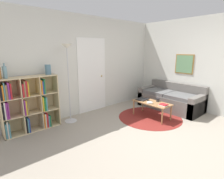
{
  "coord_description": "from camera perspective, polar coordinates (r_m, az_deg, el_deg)",
  "views": [
    {
      "loc": [
        -2.66,
        -1.49,
        1.73
      ],
      "look_at": [
        -0.16,
        1.39,
        0.85
      ],
      "focal_mm": 28.0,
      "sensor_mm": 36.0,
      "label": 1
    }
  ],
  "objects": [
    {
      "name": "book_stack_on_table",
      "position": [
        4.35,
        16.42,
        -4.89
      ],
      "size": [
        0.16,
        0.18,
        0.05
      ],
      "color": "silver",
      "rests_on": "coffee_table"
    },
    {
      "name": "laptop",
      "position": [
        4.79,
        9.9,
        -3.1
      ],
      "size": [
        0.35,
        0.29,
        0.02
      ],
      "color": "black",
      "rests_on": "coffee_table"
    },
    {
      "name": "bowl",
      "position": [
        4.48,
        12.2,
        -4.23
      ],
      "size": [
        0.15,
        0.15,
        0.04
      ],
      "color": "silver",
      "rests_on": "coffee_table"
    },
    {
      "name": "remote",
      "position": [
        4.63,
        12.26,
        -3.78
      ],
      "size": [
        0.07,
        0.17,
        0.02
      ],
      "color": "black",
      "rests_on": "coffee_table"
    },
    {
      "name": "bottle_middle",
      "position": [
        3.92,
        -31.58,
        4.85
      ],
      "size": [
        0.08,
        0.08,
        0.29
      ],
      "color": "#6B93A3",
      "rests_on": "bookshelf"
    },
    {
      "name": "vase_on_shelf",
      "position": [
        4.13,
        -20.17,
        6.12
      ],
      "size": [
        0.13,
        0.13,
        0.22
      ],
      "color": "slate",
      "rests_on": "bookshelf"
    },
    {
      "name": "cup",
      "position": [
        4.68,
        14.73,
        -3.27
      ],
      "size": [
        0.08,
        0.08,
        0.09
      ],
      "color": "#28282D",
      "rests_on": "coffee_table"
    },
    {
      "name": "rug",
      "position": [
        4.72,
        12.22,
        -8.78
      ],
      "size": [
        1.62,
        1.62,
        0.01
      ],
      "color": "maroon",
      "rests_on": "ground_plane"
    },
    {
      "name": "coffee_table",
      "position": [
        4.62,
        12.87,
        -4.58
      ],
      "size": [
        0.46,
        0.97,
        0.41
      ],
      "color": "#996B42",
      "rests_on": "ground_plane"
    },
    {
      "name": "bookshelf",
      "position": [
        4.12,
        -25.78,
        -4.34
      ],
      "size": [
        1.15,
        0.34,
        1.19
      ],
      "color": "beige",
      "rests_on": "ground_plane"
    },
    {
      "name": "couch",
      "position": [
        5.51,
        18.76,
        -3.1
      ],
      "size": [
        0.86,
        1.77,
        0.74
      ],
      "color": "#66605B",
      "rests_on": "ground_plane"
    },
    {
      "name": "wall_back",
      "position": [
        4.87,
        -7.64,
        7.64
      ],
      "size": [
        7.7,
        0.11,
        2.6
      ],
      "color": "silver",
      "rests_on": "ground_plane"
    },
    {
      "name": "ground_plane",
      "position": [
        3.51,
        17.93,
        -17.27
      ],
      "size": [
        14.0,
        14.0,
        0.0
      ],
      "primitive_type": "plane",
      "color": "gray"
    },
    {
      "name": "wall_right",
      "position": [
        5.75,
        20.49,
        7.87
      ],
      "size": [
        0.08,
        5.53,
        2.6
      ],
      "color": "silver",
      "rests_on": "ground_plane"
    },
    {
      "name": "floor_lamp",
      "position": [
        4.17,
        -14.31,
        8.37
      ],
      "size": [
        0.3,
        0.3,
        1.85
      ],
      "color": "#B7B7BC",
      "rests_on": "ground_plane"
    }
  ]
}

